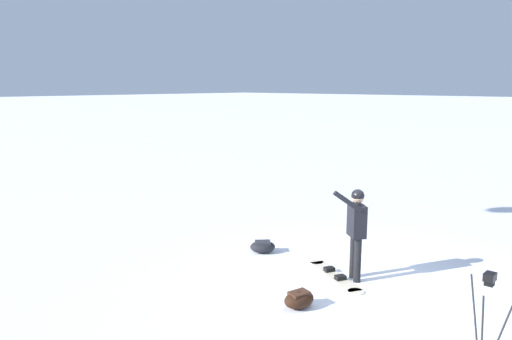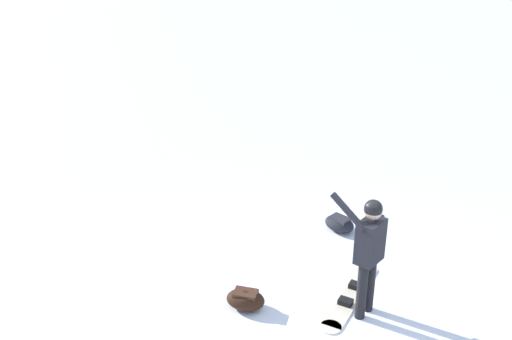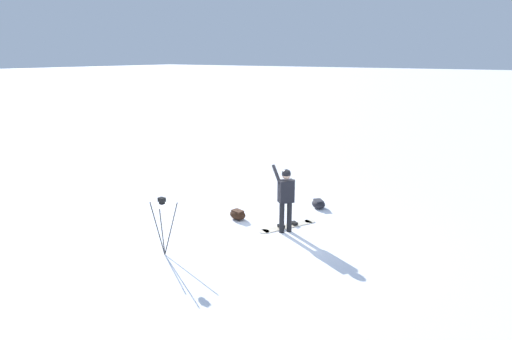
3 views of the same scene
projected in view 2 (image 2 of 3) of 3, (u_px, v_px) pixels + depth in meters
ground_plane at (356, 332)px, 7.60m from camera, size 300.00×300.00×0.00m
snowboarder at (369, 246)px, 7.52m from camera, size 0.47×0.79×1.82m
snowboard at (351, 296)px, 8.30m from camera, size 1.69×1.00×0.10m
gear_bag_large at (339, 223)px, 10.02m from camera, size 0.67×0.68×0.26m
gear_bag_small at (246, 299)px, 8.02m from camera, size 0.50×0.63×0.28m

